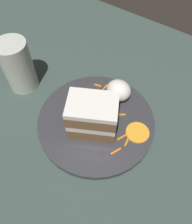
# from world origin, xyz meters

# --- Properties ---
(ground_plane) EXTENTS (6.00, 6.00, 0.00)m
(ground_plane) POSITION_xyz_m (0.00, 0.00, 0.00)
(ground_plane) COLOR black
(ground_plane) RESTS_ON ground
(dining_table) EXTENTS (1.34, 0.84, 0.03)m
(dining_table) POSITION_xyz_m (0.00, 0.00, 0.01)
(dining_table) COLOR #384742
(dining_table) RESTS_ON ground
(plate) EXTENTS (0.26, 0.26, 0.02)m
(plate) POSITION_xyz_m (0.03, 0.01, 0.04)
(plate) COLOR #333338
(plate) RESTS_ON dining_table
(cake_slice) EXTENTS (0.12, 0.11, 0.09)m
(cake_slice) POSITION_xyz_m (0.03, 0.03, 0.09)
(cake_slice) COLOR brown
(cake_slice) RESTS_ON plate
(cream_dollop) EXTENTS (0.06, 0.05, 0.05)m
(cream_dollop) POSITION_xyz_m (0.03, -0.08, 0.07)
(cream_dollop) COLOR white
(cream_dollop) RESTS_ON plate
(orange_garnish) EXTENTS (0.05, 0.05, 0.00)m
(orange_garnish) POSITION_xyz_m (-0.06, -0.02, 0.05)
(orange_garnish) COLOR orange
(orange_garnish) RESTS_ON plate
(carrot_shreds_scatter) EXTENTS (0.17, 0.15, 0.00)m
(carrot_shreds_scatter) POSITION_xyz_m (0.02, -0.02, 0.05)
(carrot_shreds_scatter) COLOR orange
(carrot_shreds_scatter) RESTS_ON plate
(drinking_glass) EXTENTS (0.07, 0.07, 0.13)m
(drinking_glass) POSITION_xyz_m (0.25, 0.02, 0.08)
(drinking_glass) COLOR beige
(drinking_glass) RESTS_ON dining_table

